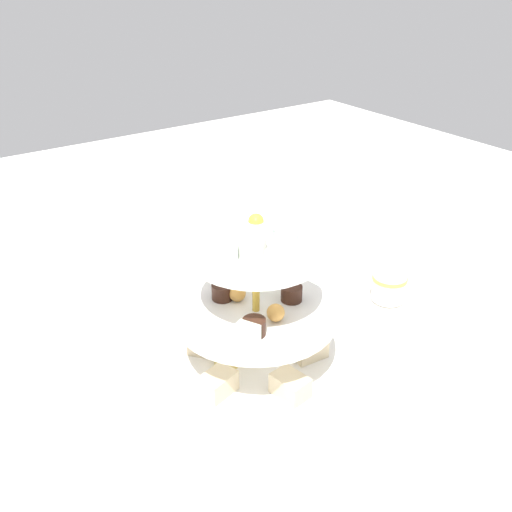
{
  "coord_description": "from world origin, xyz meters",
  "views": [
    {
      "loc": [
        0.39,
        0.55,
        0.54
      ],
      "look_at": [
        0.0,
        0.0,
        0.18
      ],
      "focal_mm": 41.38,
      "sensor_mm": 36.0,
      "label": 1
    }
  ],
  "objects_px": {
    "water_glass_short_left": "(308,262)",
    "butter_knife_left": "(19,456)",
    "butter_knife_right": "(490,386)",
    "water_glass_tall_right": "(351,490)",
    "teacup_with_saucer": "(389,289)",
    "tiered_serving_stand": "(256,325)"
  },
  "relations": [
    {
      "from": "water_glass_short_left",
      "to": "butter_knife_left",
      "type": "bearing_deg",
      "value": 13.25
    },
    {
      "from": "water_glass_short_left",
      "to": "butter_knife_right",
      "type": "relative_size",
      "value": 0.41
    },
    {
      "from": "water_glass_tall_right",
      "to": "water_glass_short_left",
      "type": "relative_size",
      "value": 1.58
    },
    {
      "from": "water_glass_short_left",
      "to": "teacup_with_saucer",
      "type": "height_order",
      "value": "water_glass_short_left"
    },
    {
      "from": "water_glass_short_left",
      "to": "butter_knife_left",
      "type": "relative_size",
      "value": 0.41
    },
    {
      "from": "water_glass_tall_right",
      "to": "butter_knife_right",
      "type": "xyz_separation_m",
      "value": [
        -0.31,
        -0.05,
        -0.05
      ]
    },
    {
      "from": "teacup_with_saucer",
      "to": "water_glass_tall_right",
      "type": "bearing_deg",
      "value": 38.58
    },
    {
      "from": "water_glass_tall_right",
      "to": "teacup_with_saucer",
      "type": "distance_m",
      "value": 0.46
    },
    {
      "from": "tiered_serving_stand",
      "to": "water_glass_tall_right",
      "type": "distance_m",
      "value": 0.28
    },
    {
      "from": "tiered_serving_stand",
      "to": "water_glass_short_left",
      "type": "bearing_deg",
      "value": -145.04
    },
    {
      "from": "water_glass_short_left",
      "to": "teacup_with_saucer",
      "type": "bearing_deg",
      "value": 114.55
    },
    {
      "from": "water_glass_tall_right",
      "to": "butter_knife_left",
      "type": "height_order",
      "value": "water_glass_tall_right"
    },
    {
      "from": "teacup_with_saucer",
      "to": "butter_knife_left",
      "type": "bearing_deg",
      "value": -0.8
    },
    {
      "from": "tiered_serving_stand",
      "to": "teacup_with_saucer",
      "type": "height_order",
      "value": "tiered_serving_stand"
    },
    {
      "from": "teacup_with_saucer",
      "to": "butter_knife_left",
      "type": "relative_size",
      "value": 0.53
    },
    {
      "from": "butter_knife_left",
      "to": "water_glass_tall_right",
      "type": "bearing_deg",
      "value": 54.31
    },
    {
      "from": "water_glass_tall_right",
      "to": "butter_knife_right",
      "type": "bearing_deg",
      "value": -171.06
    },
    {
      "from": "tiered_serving_stand",
      "to": "butter_knife_left",
      "type": "xyz_separation_m",
      "value": [
        0.32,
        -0.03,
        -0.08
      ]
    },
    {
      "from": "tiered_serving_stand",
      "to": "butter_knife_left",
      "type": "distance_m",
      "value": 0.33
    },
    {
      "from": "tiered_serving_stand",
      "to": "teacup_with_saucer",
      "type": "relative_size",
      "value": 3.02
    },
    {
      "from": "tiered_serving_stand",
      "to": "butter_knife_left",
      "type": "height_order",
      "value": "tiered_serving_stand"
    },
    {
      "from": "tiered_serving_stand",
      "to": "water_glass_short_left",
      "type": "relative_size",
      "value": 3.9
    }
  ]
}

